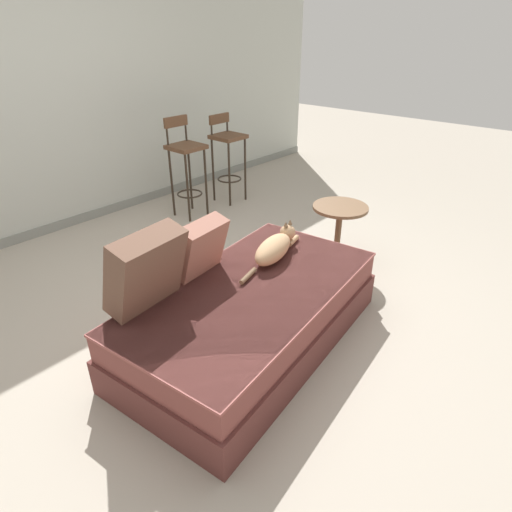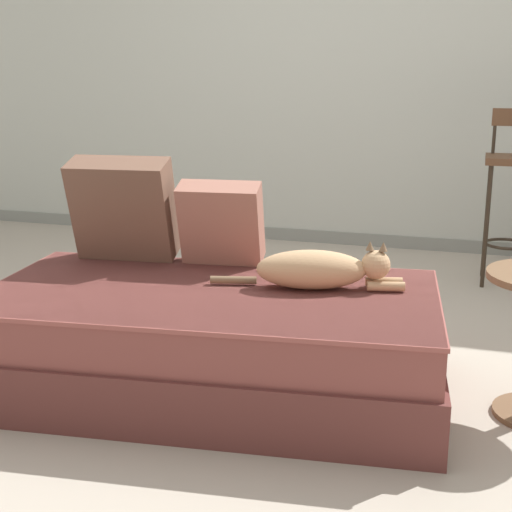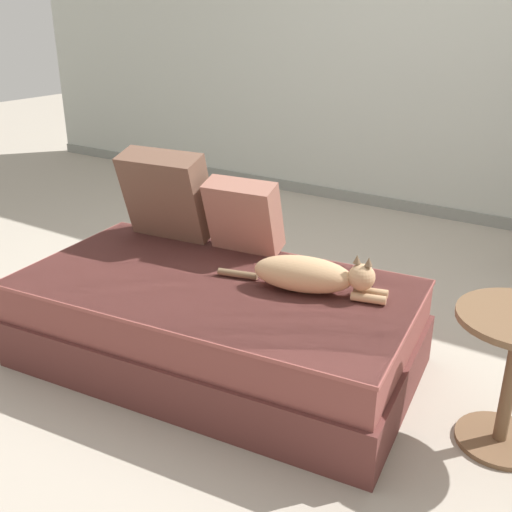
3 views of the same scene
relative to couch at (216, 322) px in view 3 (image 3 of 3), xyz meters
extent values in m
plane|color=#A89E8E|center=(0.00, 0.40, -0.21)|extent=(16.00, 16.00, 0.00)
cube|color=#B7BCB2|center=(0.00, 2.65, 1.09)|extent=(8.00, 0.10, 2.60)
cube|color=gray|center=(0.00, 2.60, -0.16)|extent=(8.00, 0.02, 0.09)
cube|color=brown|center=(0.00, 0.00, -0.09)|extent=(1.83, 1.11, 0.23)
cube|color=brown|center=(0.00, 0.00, 0.11)|extent=(1.78, 1.07, 0.18)
cube|color=brown|center=(0.00, 0.00, 0.19)|extent=(1.80, 1.08, 0.02)
cube|color=brown|center=(-0.51, 0.31, 0.43)|extent=(0.46, 0.31, 0.46)
cube|color=#936051|center=(-0.08, 0.35, 0.38)|extent=(0.37, 0.26, 0.37)
ellipsoid|color=tan|center=(0.36, 0.13, 0.28)|extent=(0.45, 0.27, 0.15)
sphere|color=tan|center=(0.60, 0.19, 0.30)|extent=(0.11, 0.11, 0.11)
cone|color=brown|center=(0.57, 0.19, 0.37)|extent=(0.03, 0.03, 0.04)
cone|color=brown|center=(0.62, 0.19, 0.37)|extent=(0.03, 0.03, 0.04)
cylinder|color=tan|center=(0.64, 0.17, 0.22)|extent=(0.14, 0.07, 0.04)
cylinder|color=tan|center=(0.62, 0.23, 0.22)|extent=(0.14, 0.07, 0.04)
cylinder|color=brown|center=(0.06, 0.09, 0.22)|extent=(0.18, 0.07, 0.03)
cylinder|color=brown|center=(1.21, 0.14, 0.05)|extent=(0.05, 0.05, 0.51)
cylinder|color=brown|center=(1.21, 0.14, -0.20)|extent=(0.32, 0.32, 0.02)
camera|label=1|loc=(-1.61, -1.45, 1.59)|focal=30.00mm
camera|label=2|loc=(0.94, -2.42, 1.00)|focal=50.00mm
camera|label=3|loc=(1.43, -1.87, 1.30)|focal=42.00mm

